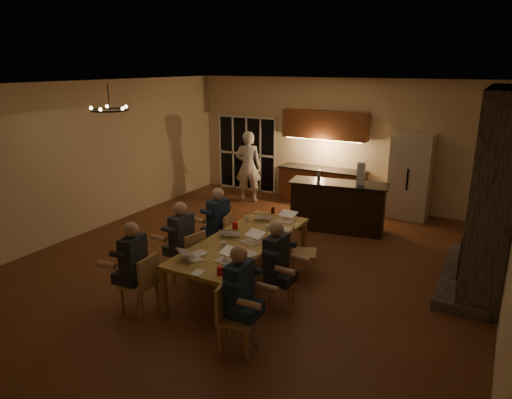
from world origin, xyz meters
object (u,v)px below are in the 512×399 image
object	(u,v)px
laptop_f	(285,216)
mug_back	(247,218)
chandelier	(110,110)
can_cola	(273,210)
plate_left	(200,253)
person_left_near	(134,267)
person_left_far	(218,224)
mug_front	(224,245)
mug_mid	(267,228)
person_left_mid	(182,242)
bar_island	(338,206)
refrigerator	(410,176)
redcup_far	(287,213)
plate_far	(287,230)
can_silver	(226,250)
standing_person	(248,167)
laptop_c	(230,228)
laptop_d	(251,236)
laptop_e	(263,213)
chair_right_near	(238,318)
laptop_a	(193,252)
laptop_b	(226,255)
person_right_near	(239,297)
chair_right_far	(303,252)
chair_left_near	(139,283)
chair_left_mid	(188,256)
person_right_mid	(276,266)
dining_table	(243,260)
chair_left_far	(218,237)
chair_right_mid	(280,279)
redcup_near	(220,271)
bar_blender	(361,174)
redcup_mid	(235,226)
plate_near	(248,254)
bar_bottle	(319,175)

from	to	relation	value
laptop_f	mug_back	distance (m)	0.70
chandelier	mug_back	size ratio (longest dim) A/B	6.52
can_cola	plate_left	size ratio (longest dim) A/B	0.50
person_left_near	person_left_far	distance (m)	2.14
mug_front	mug_mid	world-z (taller)	same
person_left_mid	bar_island	bearing A→B (deg)	159.86
refrigerator	redcup_far	distance (m)	3.71
mug_front	plate_far	xyz separation A→B (m)	(0.52, 1.19, -0.04)
chandelier	can_silver	size ratio (longest dim) A/B	5.43
standing_person	laptop_c	xyz separation A→B (m)	(1.98, -4.06, -0.07)
laptop_d	laptop_e	xyz separation A→B (m)	(-0.39, 1.15, 0.00)
mug_front	plate_far	size ratio (longest dim) A/B	0.41
refrigerator	chair_right_near	size ratio (longest dim) A/B	2.25
person_left_near	laptop_a	size ratio (longest dim) A/B	4.31
plate_far	laptop_e	bearing A→B (deg)	152.38
laptop_b	can_silver	world-z (taller)	laptop_b
person_right_near	chandelier	size ratio (longest dim) A/B	2.12
chair_right_far	laptop_d	world-z (taller)	laptop_d
person_right_near	laptop_f	world-z (taller)	person_right_near
chair_left_near	laptop_e	distance (m)	2.76
refrigerator	mug_mid	distance (m)	4.51
laptop_c	laptop_f	bearing A→B (deg)	-140.38
chair_left_mid	person_right_mid	size ratio (longest dim) A/B	0.64
standing_person	chair_right_near	bearing A→B (deg)	99.32
dining_table	chair_left_far	distance (m)	1.02
person_left_far	redcup_far	distance (m)	1.32
chair_left_near	chair_right_mid	size ratio (longest dim) A/B	1.00
plate_far	chair_left_near	bearing A→B (deg)	-119.14
chair_left_mid	person_left_mid	xyz separation A→B (m)	(-0.09, -0.03, 0.24)
bar_island	redcup_near	world-z (taller)	bar_island
chair_left_far	chandelier	distance (m)	2.96
mug_front	can_silver	bearing A→B (deg)	-51.15
chair_left_mid	bar_blender	bearing A→B (deg)	164.96
redcup_mid	plate_near	size ratio (longest dim) A/B	0.45
chair_left_far	mug_back	size ratio (longest dim) A/B	8.90
person_left_far	laptop_a	xyz separation A→B (m)	(0.61, -1.60, 0.17)
mug_mid	refrigerator	bearing A→B (deg)	69.65
person_right_near	mug_back	size ratio (longest dim) A/B	13.80
chair_left_mid	bar_bottle	bearing A→B (deg)	176.46
chair_left_mid	person_left_far	xyz separation A→B (m)	(-0.04, 0.99, 0.24)
chair_left_mid	plate_far	bearing A→B (deg)	144.40
bar_island	chair_left_mid	bearing A→B (deg)	-120.48
dining_table	mug_front	distance (m)	0.62
standing_person	person_left_near	bearing A→B (deg)	84.03
standing_person	redcup_far	bearing A→B (deg)	112.25
chair_left_near	plate_far	xyz separation A→B (m)	(1.29, 2.31, 0.31)
person_right_mid	person_right_near	bearing A→B (deg)	-176.23
chair_right_far	person_left_far	distance (m)	1.68
standing_person	laptop_d	size ratio (longest dim) A/B	5.83
redcup_near	can_cola	distance (m)	2.80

